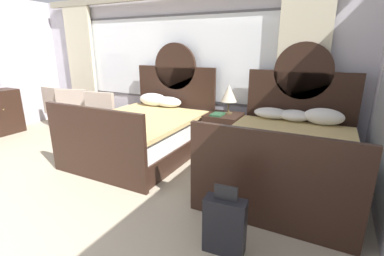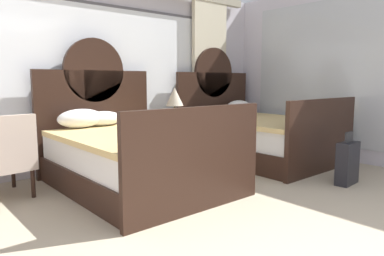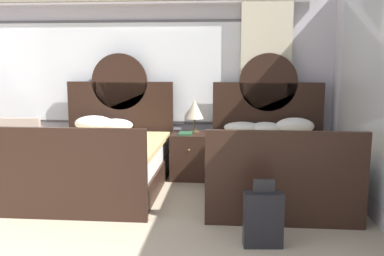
{
  "view_description": "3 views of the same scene",
  "coord_description": "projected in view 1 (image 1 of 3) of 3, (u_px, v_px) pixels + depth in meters",
  "views": [
    {
      "loc": [
        2.79,
        -0.29,
        1.72
      ],
      "look_at": [
        1.11,
        3.01,
        0.62
      ],
      "focal_mm": 25.58,
      "sensor_mm": 36.0,
      "label": 1
    },
    {
      "loc": [
        -2.01,
        -0.36,
        1.24
      ],
      "look_at": [
        0.81,
        2.93,
        0.66
      ],
      "focal_mm": 33.56,
      "sensor_mm": 36.0,
      "label": 2
    },
    {
      "loc": [
        1.8,
        -2.07,
        1.69
      ],
      "look_at": [
        1.33,
        3.42,
        0.8
      ],
      "focal_mm": 39.25,
      "sensor_mm": 36.0,
      "label": 3
    }
  ],
  "objects": [
    {
      "name": "wall_back_window",
      "position": [
        172.0,
        64.0,
        5.28
      ],
      "size": [
        6.72,
        0.22,
        2.7
      ],
      "color": "silver",
      "rests_on": "ground_plane"
    },
    {
      "name": "armchair_by_window_centre",
      "position": [
        77.0,
        108.0,
        5.87
      ],
      "size": [
        0.8,
        0.8,
        0.89
      ],
      "color": "#B29E8E",
      "rests_on": "ground_plane"
    },
    {
      "name": "table_lamp_on_nightstand",
      "position": [
        229.0,
        94.0,
        4.45
      ],
      "size": [
        0.27,
        0.27,
        0.48
      ],
      "color": "brown",
      "rests_on": "nightstand_between_beds"
    },
    {
      "name": "book_on_nightstand",
      "position": [
        218.0,
        114.0,
        4.43
      ],
      "size": [
        0.18,
        0.26,
        0.03
      ],
      "color": "#285133",
      "rests_on": "nightstand_between_beds"
    },
    {
      "name": "nightstand_between_beds",
      "position": [
        223.0,
        133.0,
        4.59
      ],
      "size": [
        0.56,
        0.58,
        0.66
      ],
      "color": "black",
      "rests_on": "ground_plane"
    },
    {
      "name": "suitcase_on_floor",
      "position": [
        225.0,
        225.0,
        2.33
      ],
      "size": [
        0.37,
        0.18,
        0.64
      ],
      "color": "black",
      "rests_on": "ground_plane"
    },
    {
      "name": "bed_near_mirror",
      "position": [
        286.0,
        154.0,
        3.54
      ],
      "size": [
        1.63,
        2.15,
        1.8
      ],
      "color": "black",
      "rests_on": "ground_plane"
    },
    {
      "name": "armchair_by_window_right",
      "position": [
        62.0,
        106.0,
        6.07
      ],
      "size": [
        0.7,
        0.7,
        0.89
      ],
      "color": "#B29E8E",
      "rests_on": "ground_plane"
    },
    {
      "name": "armchair_by_window_left",
      "position": [
        107.0,
        112.0,
        5.5
      ],
      "size": [
        0.7,
        0.7,
        0.89
      ],
      "color": "#B29E8E",
      "rests_on": "ground_plane"
    },
    {
      "name": "bed_near_window",
      "position": [
        145.0,
        131.0,
        4.51
      ],
      "size": [
        1.63,
        2.15,
        1.8
      ],
      "color": "black",
      "rests_on": "ground_plane"
    }
  ]
}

